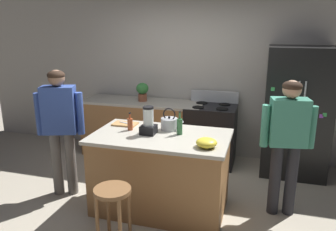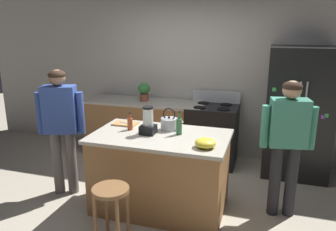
{
  "view_description": "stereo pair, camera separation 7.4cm",
  "coord_description": "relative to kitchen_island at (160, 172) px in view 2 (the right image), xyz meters",
  "views": [
    {
      "loc": [
        1.09,
        -3.44,
        2.16
      ],
      "look_at": [
        0.0,
        0.3,
        1.08
      ],
      "focal_mm": 35.64,
      "sensor_mm": 36.0,
      "label": 1
    },
    {
      "loc": [
        1.16,
        -3.42,
        2.16
      ],
      "look_at": [
        0.0,
        0.3,
        1.08
      ],
      "focal_mm": 35.64,
      "sensor_mm": 36.0,
      "label": 2
    }
  ],
  "objects": [
    {
      "name": "person_by_island_left",
      "position": [
        -1.31,
        -0.01,
        0.52
      ],
      "size": [
        0.59,
        0.34,
        1.63
      ],
      "color": "#66605B",
      "rests_on": "ground_plane"
    },
    {
      "name": "cutting_board",
      "position": [
        -0.55,
        0.25,
        0.47
      ],
      "size": [
        0.3,
        0.2,
        0.02
      ],
      "primitive_type": "cube",
      "color": "#B7844C",
      "rests_on": "kitchen_island"
    },
    {
      "name": "bar_stool",
      "position": [
        -0.23,
        -0.83,
        0.03
      ],
      "size": [
        0.36,
        0.36,
        0.64
      ],
      "color": "brown",
      "rests_on": "ground_plane"
    },
    {
      "name": "bottle_cooking_sauce",
      "position": [
        -0.4,
        0.07,
        0.54
      ],
      "size": [
        0.06,
        0.06,
        0.22
      ],
      "color": "#B24C26",
      "rests_on": "kitchen_island"
    },
    {
      "name": "blender_appliance",
      "position": [
        -0.15,
        0.0,
        0.6
      ],
      "size": [
        0.17,
        0.17,
        0.32
      ],
      "color": "black",
      "rests_on": "kitchen_island"
    },
    {
      "name": "chef_knife",
      "position": [
        -0.53,
        0.25,
        0.49
      ],
      "size": [
        0.22,
        0.1,
        0.01
      ],
      "primitive_type": "cube",
      "rotation": [
        0.0,
        0.0,
        -0.35
      ],
      "color": "#B7BABF",
      "rests_on": "cutting_board"
    },
    {
      "name": "refrigerator",
      "position": [
        1.57,
        1.5,
        0.46
      ],
      "size": [
        0.9,
        0.73,
        1.86
      ],
      "color": "black",
      "rests_on": "ground_plane"
    },
    {
      "name": "bottle_olive_oil",
      "position": [
        0.2,
        0.08,
        0.56
      ],
      "size": [
        0.07,
        0.07,
        0.28
      ],
      "color": "#2D6638",
      "rests_on": "kitchen_island"
    },
    {
      "name": "potted_plant",
      "position": [
        -0.8,
        1.55,
        0.64
      ],
      "size": [
        0.2,
        0.2,
        0.3
      ],
      "color": "brown",
      "rests_on": "back_counter_run"
    },
    {
      "name": "back_counter_run",
      "position": [
        -0.8,
        1.55,
        -0.0
      ],
      "size": [
        2.0,
        0.64,
        0.93
      ],
      "color": "#9E6B3D",
      "rests_on": "ground_plane"
    },
    {
      "name": "mixing_bowl",
      "position": [
        0.57,
        -0.24,
        0.51
      ],
      "size": [
        0.22,
        0.22,
        0.1
      ],
      "primitive_type": "ellipsoid",
      "color": "yellow",
      "rests_on": "kitchen_island"
    },
    {
      "name": "stove_range",
      "position": [
        0.34,
        1.52,
        0.01
      ],
      "size": [
        0.76,
        0.65,
        1.11
      ],
      "color": "black",
      "rests_on": "ground_plane"
    },
    {
      "name": "person_by_sink_right",
      "position": [
        1.38,
        0.28,
        0.49
      ],
      "size": [
        0.6,
        0.29,
        1.58
      ],
      "color": "#26262B",
      "rests_on": "ground_plane"
    },
    {
      "name": "tea_kettle",
      "position": [
        0.04,
        0.22,
        0.54
      ],
      "size": [
        0.28,
        0.2,
        0.27
      ],
      "color": "#B7BABF",
      "rests_on": "kitchen_island"
    },
    {
      "name": "kitchen_island",
      "position": [
        0.0,
        0.0,
        0.0
      ],
      "size": [
        1.57,
        0.93,
        0.93
      ],
      "color": "#9E6B3D",
      "rests_on": "ground_plane"
    },
    {
      "name": "ground_plane",
      "position": [
        0.0,
        0.0,
        -0.47
      ],
      "size": [
        14.0,
        14.0,
        0.0
      ],
      "primitive_type": "plane",
      "color": "#B2A893"
    },
    {
      "name": "back_wall",
      "position": [
        0.0,
        1.95,
        0.88
      ],
      "size": [
        8.0,
        0.1,
        2.7
      ],
      "primitive_type": "cube",
      "color": "#BCB7AD",
      "rests_on": "ground_plane"
    }
  ]
}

